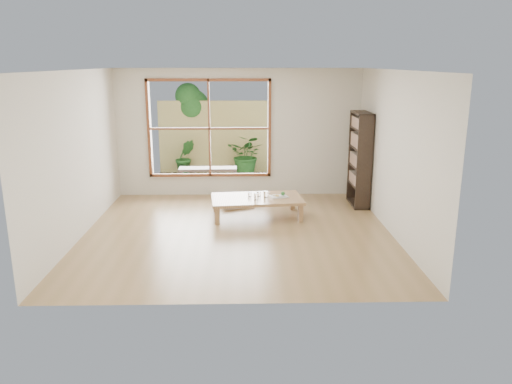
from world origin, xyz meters
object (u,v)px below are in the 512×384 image
at_px(garden_bench, 208,170).
at_px(low_table, 257,200).
at_px(food_tray, 280,196).
at_px(bookshelf, 360,159).

bearing_deg(garden_bench, low_table, -66.87).
bearing_deg(low_table, food_tray, -0.46).
bearing_deg(low_table, garden_bench, 109.08).
height_order(bookshelf, food_tray, bookshelf).
bearing_deg(food_tray, garden_bench, 108.30).
relative_size(food_tray, garden_bench, 0.26).
bearing_deg(bookshelf, food_tray, -156.17).
bearing_deg(garden_bench, food_tray, -58.40).
distance_m(bookshelf, food_tray, 1.81).
relative_size(low_table, food_tray, 4.96).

